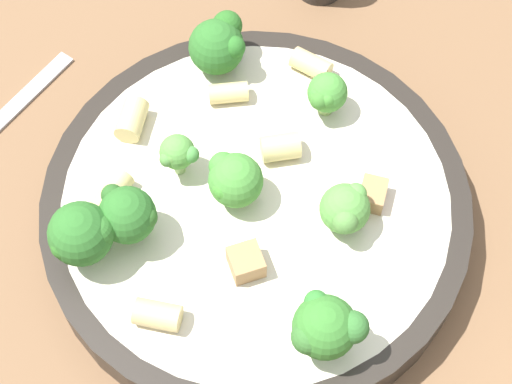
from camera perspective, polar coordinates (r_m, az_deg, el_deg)
name	(u,v)px	position (r m, az deg, el deg)	size (l,w,h in m)	color
ground_plane	(256,223)	(0.59, 0.00, -2.10)	(2.00, 2.00, 0.00)	brown
pasta_bowl	(256,210)	(0.57, 0.00, -1.19)	(0.28, 0.28, 0.03)	#28231E
broccoli_floret_0	(325,327)	(0.49, 4.64, -8.99)	(0.04, 0.04, 0.05)	#84AD60
broccoli_floret_1	(178,153)	(0.55, -5.25, 2.58)	(0.03, 0.03, 0.03)	#9EC175
broccoli_floret_2	(128,215)	(0.53, -8.55, -1.49)	(0.04, 0.04, 0.04)	#9EC175
broccoli_floret_3	(326,94)	(0.58, 4.70, 6.52)	(0.03, 0.03, 0.03)	#93B766
broccoli_floret_4	(82,234)	(0.52, -11.53, -2.79)	(0.04, 0.04, 0.05)	#93B766
broccoli_floret_5	(219,44)	(0.60, -2.50, 9.81)	(0.04, 0.04, 0.04)	#93B766
broccoli_floret_6	(346,209)	(0.53, 6.00, -1.14)	(0.03, 0.03, 0.04)	#9EC175
broccoli_floret_7	(233,179)	(0.54, -1.55, 0.86)	(0.04, 0.04, 0.04)	#9EC175
rigatoni_0	(112,193)	(0.56, -9.59, -0.07)	(0.02, 0.02, 0.03)	#E0C67F
rigatoni_1	(132,119)	(0.58, -8.28, 4.81)	(0.02, 0.02, 0.03)	#E0C67F
rigatoni_2	(311,65)	(0.61, 3.69, 8.48)	(0.02, 0.02, 0.03)	#E0C67F
rigatoni_3	(280,147)	(0.57, 1.63, 3.01)	(0.02, 0.02, 0.03)	#E0C67F
rigatoni_4	(158,315)	(0.52, -6.58, -8.14)	(0.02, 0.02, 0.03)	#E0C67F
rigatoni_5	(228,93)	(0.59, -1.85, 6.63)	(0.01, 0.01, 0.03)	#E0C67F
chicken_chunk_0	(373,194)	(0.56, 7.78, -0.15)	(0.02, 0.02, 0.01)	#A87A4C
chicken_chunk_1	(246,262)	(0.53, -0.67, -4.70)	(0.02, 0.02, 0.02)	#A87A4C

